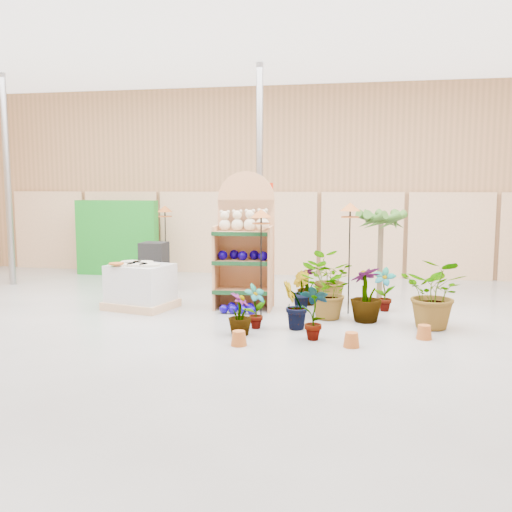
# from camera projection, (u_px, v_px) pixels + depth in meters

# --- Properties ---
(room) EXTENTS (15.20, 12.10, 4.70)m
(room) POSITION_uv_depth(u_px,v_px,m) (230.00, 181.00, 8.70)
(room) COLOR gray
(room) RESTS_ON ground
(display_shelf) EXTENTS (1.05, 0.71, 2.41)m
(display_shelf) POSITION_uv_depth(u_px,v_px,m) (245.00, 246.00, 10.05)
(display_shelf) COLOR #B47A4F
(display_shelf) RESTS_ON ground
(teddy_bears) EXTENTS (0.89, 0.24, 0.38)m
(teddy_bears) POSITION_uv_depth(u_px,v_px,m) (245.00, 222.00, 9.88)
(teddy_bears) COLOR beige
(teddy_bears) RESTS_ON display_shelf
(gazing_balls_shelf) EXTENTS (0.88, 0.30, 0.17)m
(gazing_balls_shelf) POSITION_uv_depth(u_px,v_px,m) (243.00, 255.00, 9.92)
(gazing_balls_shelf) COLOR #0B007E
(gazing_balls_shelf) RESTS_ON display_shelf
(gazing_balls_floor) EXTENTS (0.63, 0.39, 0.15)m
(gazing_balls_floor) POSITION_uv_depth(u_px,v_px,m) (239.00, 308.00, 9.68)
(gazing_balls_floor) COLOR #0B007E
(gazing_balls_floor) RESTS_ON ground
(pallet_stack) EXTENTS (1.28, 1.15, 0.81)m
(pallet_stack) POSITION_uv_depth(u_px,v_px,m) (141.00, 286.00, 10.01)
(pallet_stack) COLOR tan
(pallet_stack) RESTS_ON ground
(charcoal_planters) EXTENTS (0.50, 0.50, 1.00)m
(charcoal_planters) POSITION_uv_depth(u_px,v_px,m) (154.00, 267.00, 11.68)
(charcoal_planters) COLOR black
(charcoal_planters) RESTS_ON ground
(trellis_stock) EXTENTS (2.00, 0.30, 1.80)m
(trellis_stock) POSITION_uv_depth(u_px,v_px,m) (117.00, 238.00, 13.73)
(trellis_stock) COLOR #15771C
(trellis_stock) RESTS_ON ground
(offer_sign) EXTENTS (0.50, 0.08, 2.20)m
(offer_sign) POSITION_uv_depth(u_px,v_px,m) (260.00, 216.00, 10.77)
(offer_sign) COLOR gray
(offer_sign) RESTS_ON ground
(bird_table_front) EXTENTS (0.34, 0.34, 1.77)m
(bird_table_front) POSITION_uv_depth(u_px,v_px,m) (261.00, 217.00, 9.33)
(bird_table_front) COLOR black
(bird_table_front) RESTS_ON ground
(bird_table_right) EXTENTS (0.34, 0.34, 1.87)m
(bird_table_right) POSITION_uv_depth(u_px,v_px,m) (350.00, 211.00, 9.42)
(bird_table_right) COLOR black
(bird_table_right) RESTS_ON ground
(bird_table_back) EXTENTS (0.34, 0.34, 1.71)m
(bird_table_back) POSITION_uv_depth(u_px,v_px,m) (165.00, 211.00, 12.60)
(bird_table_back) COLOR black
(bird_table_back) RESTS_ON ground
(palm) EXTENTS (0.70, 0.70, 1.81)m
(palm) POSITION_uv_depth(u_px,v_px,m) (381.00, 219.00, 10.38)
(palm) COLOR brown
(palm) RESTS_ON ground
(potted_plant_0) EXTENTS (0.42, 0.43, 0.68)m
(potted_plant_0) POSITION_uv_depth(u_px,v_px,m) (255.00, 306.00, 8.59)
(potted_plant_0) COLOR #2D571B
(potted_plant_0) RESTS_ON ground
(potted_plant_1) EXTENTS (0.52, 0.53, 0.75)m
(potted_plant_1) POSITION_uv_depth(u_px,v_px,m) (295.00, 305.00, 8.52)
(potted_plant_1) COLOR #2D571B
(potted_plant_1) RESTS_ON ground
(potted_plant_2) EXTENTS (1.00, 0.93, 0.90)m
(potted_plant_2) POSITION_uv_depth(u_px,v_px,m) (326.00, 292.00, 9.19)
(potted_plant_2) COLOR #2D571B
(potted_plant_2) RESTS_ON ground
(potted_plant_3) EXTENTS (0.70, 0.70, 0.88)m
(potted_plant_3) POSITION_uv_depth(u_px,v_px,m) (366.00, 294.00, 9.02)
(potted_plant_3) COLOR #2D571B
(potted_plant_3) RESTS_ON ground
(potted_plant_4) EXTENTS (0.44, 0.34, 0.76)m
(potted_plant_4) POSITION_uv_depth(u_px,v_px,m) (384.00, 289.00, 9.78)
(potted_plant_4) COLOR #2D571B
(potted_plant_4) RESTS_ON ground
(potted_plant_5) EXTENTS (0.44, 0.47, 0.67)m
(potted_plant_5) POSITION_uv_depth(u_px,v_px,m) (300.00, 291.00, 9.89)
(potted_plant_5) COLOR #2D571B
(potted_plant_5) RESTS_ON ground
(potted_plant_6) EXTENTS (1.01, 0.92, 0.94)m
(potted_plant_6) POSITION_uv_depth(u_px,v_px,m) (327.00, 278.00, 10.38)
(potted_plant_6) COLOR #2D571B
(potted_plant_6) RESTS_ON ground
(potted_plant_7) EXTENTS (0.37, 0.37, 0.62)m
(potted_plant_7) POSITION_uv_depth(u_px,v_px,m) (240.00, 314.00, 8.23)
(potted_plant_7) COLOR #2D571B
(potted_plant_7) RESTS_ON ground
(potted_plant_8) EXTENTS (0.47, 0.36, 0.79)m
(potted_plant_8) POSITION_uv_depth(u_px,v_px,m) (314.00, 312.00, 7.95)
(potted_plant_8) COLOR #2D571B
(potted_plant_8) RESTS_ON ground
(potted_plant_10) EXTENTS (1.23, 1.17, 1.08)m
(potted_plant_10) POSITION_uv_depth(u_px,v_px,m) (436.00, 293.00, 8.57)
(potted_plant_10) COLOR #2D571B
(potted_plant_10) RESTS_ON ground
(potted_plant_11) EXTENTS (0.54, 0.54, 0.69)m
(potted_plant_11) POSITION_uv_depth(u_px,v_px,m) (308.00, 286.00, 10.34)
(potted_plant_11) COLOR #2D571B
(potted_plant_11) RESTS_ON ground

